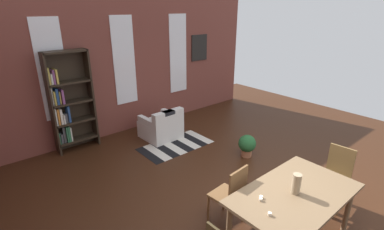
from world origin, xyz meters
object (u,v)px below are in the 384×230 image
dining_chair_head_right (336,174)px  armchair_white (162,127)px  dining_table (294,198)px  bookshelf_tall (68,103)px  vase_on_table (296,184)px  dining_chair_far_left (231,194)px  potted_plant_by_shelf (247,145)px

dining_chair_head_right → armchair_white: (-0.70, 3.75, -0.23)m
dining_table → dining_chair_head_right: bearing=0.3°
bookshelf_tall → armchair_white: bearing=-23.7°
dining_table → bookshelf_tall: 4.73m
vase_on_table → dining_chair_far_left: bearing=117.2°
potted_plant_by_shelf → vase_on_table: bearing=-126.6°
potted_plant_by_shelf → dining_chair_far_left: bearing=-147.1°
bookshelf_tall → armchair_white: size_ratio=2.59×
vase_on_table → potted_plant_by_shelf: size_ratio=0.57×
dining_table → armchair_white: (0.53, 3.76, -0.40)m
vase_on_table → bookshelf_tall: bookshelf_tall is taller
potted_plant_by_shelf → dining_chair_head_right: bearing=-94.4°
dining_table → vase_on_table: (-0.01, -0.00, 0.22)m
bookshelf_tall → vase_on_table: bearing=-74.7°
bookshelf_tall → armchair_white: (1.78, -0.78, -0.78)m
dining_chair_far_left → armchair_white: 3.17m
dining_chair_far_left → dining_chair_head_right: bearing=-24.1°
dining_chair_head_right → potted_plant_by_shelf: dining_chair_head_right is taller
dining_chair_far_left → armchair_white: (0.91, 3.03, -0.23)m
dining_chair_far_left → bookshelf_tall: bookshelf_tall is taller
dining_table → vase_on_table: vase_on_table is taller
vase_on_table → armchair_white: vase_on_table is taller
bookshelf_tall → potted_plant_by_shelf: 3.83m
dining_table → dining_chair_far_left: bearing=117.7°
dining_chair_head_right → armchair_white: bearing=100.6°
dining_chair_far_left → potted_plant_by_shelf: 2.11m
dining_chair_head_right → potted_plant_by_shelf: 1.88m
vase_on_table → bookshelf_tall: (-1.24, 4.54, 0.16)m
vase_on_table → bookshelf_tall: 4.71m
vase_on_table → potted_plant_by_shelf: (1.38, 1.87, -0.64)m
vase_on_table → dining_chair_head_right: size_ratio=0.28×
dining_chair_head_right → potted_plant_by_shelf: size_ratio=2.02×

